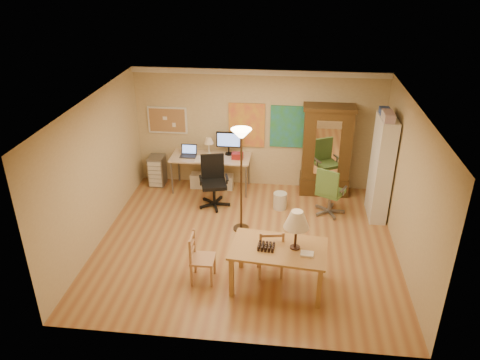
# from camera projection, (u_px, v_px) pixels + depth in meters

# --- Properties ---
(floor) EXTENTS (5.50, 5.50, 0.00)m
(floor) POSITION_uv_depth(u_px,v_px,m) (246.00, 242.00, 8.80)
(floor) COLOR #975C35
(floor) RESTS_ON ground
(crown_molding) EXTENTS (5.50, 0.08, 0.12)m
(crown_molding) POSITION_uv_depth(u_px,v_px,m) (259.00, 72.00, 9.83)
(crown_molding) COLOR white
(crown_molding) RESTS_ON floor
(corkboard) EXTENTS (0.90, 0.04, 0.62)m
(corkboard) POSITION_uv_depth(u_px,v_px,m) (167.00, 120.00, 10.55)
(corkboard) COLOR #A1734B
(corkboard) RESTS_ON floor
(art_panel_left) EXTENTS (0.80, 0.04, 1.00)m
(art_panel_left) POSITION_uv_depth(u_px,v_px,m) (247.00, 125.00, 10.39)
(art_panel_left) COLOR yellow
(art_panel_left) RESTS_ON floor
(art_panel_right) EXTENTS (0.75, 0.04, 0.95)m
(art_panel_right) POSITION_uv_depth(u_px,v_px,m) (287.00, 127.00, 10.30)
(art_panel_right) COLOR teal
(art_panel_right) RESTS_ON floor
(dining_table) EXTENTS (1.58, 1.03, 1.41)m
(dining_table) POSITION_uv_depth(u_px,v_px,m) (285.00, 240.00, 7.27)
(dining_table) COLOR brown
(dining_table) RESTS_ON floor
(ladder_chair_back) EXTENTS (0.48, 0.46, 0.91)m
(ladder_chair_back) POSITION_uv_depth(u_px,v_px,m) (270.00, 253.00, 7.76)
(ladder_chair_back) COLOR tan
(ladder_chair_back) RESTS_ON floor
(ladder_chair_left) EXTENTS (0.39, 0.41, 0.87)m
(ladder_chair_left) POSITION_uv_depth(u_px,v_px,m) (201.00, 259.00, 7.64)
(ladder_chair_left) COLOR tan
(ladder_chair_left) RESTS_ON floor
(torchiere_lamp) EXTENTS (0.38, 0.38, 2.09)m
(torchiere_lamp) POSITION_uv_depth(u_px,v_px,m) (241.00, 151.00, 8.49)
(torchiere_lamp) COLOR #402E19
(torchiere_lamp) RESTS_ON floor
(computer_desk) EXTENTS (1.77, 0.78, 1.34)m
(computer_desk) POSITION_uv_depth(u_px,v_px,m) (213.00, 169.00, 10.61)
(computer_desk) COLOR #CBB094
(computer_desk) RESTS_ON floor
(office_chair_black) EXTENTS (0.68, 0.68, 1.11)m
(office_chair_black) POSITION_uv_depth(u_px,v_px,m) (214.00, 193.00, 9.98)
(office_chair_black) COLOR black
(office_chair_black) RESTS_ON floor
(office_chair_green) EXTENTS (0.65, 0.66, 1.06)m
(office_chair_green) POSITION_uv_depth(u_px,v_px,m) (329.00, 202.00, 9.65)
(office_chair_green) COLOR slate
(office_chair_green) RESTS_ON floor
(drawer_cart) EXTENTS (0.35, 0.42, 0.70)m
(drawer_cart) POSITION_uv_depth(u_px,v_px,m) (157.00, 171.00, 10.85)
(drawer_cart) COLOR slate
(drawer_cart) RESTS_ON floor
(armoire) EXTENTS (1.10, 0.52, 2.03)m
(armoire) POSITION_uv_depth(u_px,v_px,m) (326.00, 156.00, 10.25)
(armoire) COLOR #33220D
(armoire) RESTS_ON floor
(bookshelf) EXTENTS (0.32, 0.85, 2.11)m
(bookshelf) POSITION_uv_depth(u_px,v_px,m) (381.00, 169.00, 9.27)
(bookshelf) COLOR white
(bookshelf) RESTS_ON floor
(wastebin) EXTENTS (0.29, 0.29, 0.36)m
(wastebin) POSITION_uv_depth(u_px,v_px,m) (280.00, 201.00, 9.90)
(wastebin) COLOR silver
(wastebin) RESTS_ON floor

